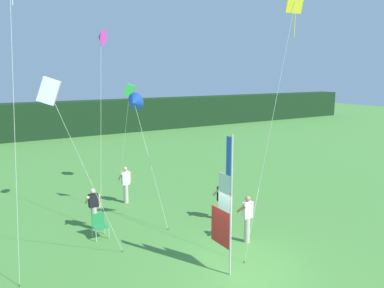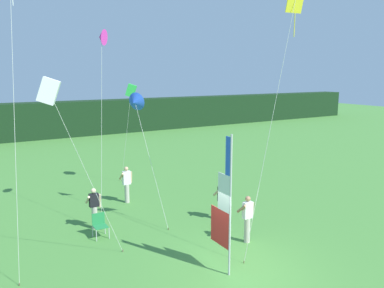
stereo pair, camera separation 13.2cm
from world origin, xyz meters
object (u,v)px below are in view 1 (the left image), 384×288
object	(u,v)px
banner_flag	(225,207)
kite_blue_delta_6	(134,103)
folding_chair	(99,224)
person_near_banner	(94,208)
kite_magenta_delta_1	(101,38)
kite_yellow_diamond_4	(292,17)
kite_green_box_5	(130,91)
person_far_left	(247,217)
kite_white_box_0	(49,92)
person_mid_field	(126,184)
person_far_right	(222,199)

from	to	relation	value
banner_flag	kite_blue_delta_6	xyz separation A→B (m)	(-0.34, 5.97, 2.78)
banner_flag	folding_chair	xyz separation A→B (m)	(-2.53, 4.44, -1.57)
person_near_banner	kite_magenta_delta_1	size ratio (longest dim) A/B	0.21
kite_yellow_diamond_4	kite_green_box_5	world-z (taller)	kite_yellow_diamond_4
person_far_left	kite_magenta_delta_1	xyz separation A→B (m)	(-3.57, 4.76, 6.45)
person_far_left	folding_chair	distance (m)	5.50
kite_white_box_0	kite_green_box_5	bearing A→B (deg)	53.46
person_mid_field	person_far_left	world-z (taller)	person_mid_field
person_near_banner	kite_blue_delta_6	size ratio (longest dim) A/B	0.31
person_near_banner	kite_blue_delta_6	xyz separation A→B (m)	(2.12, 0.70, 3.97)
kite_white_box_0	kite_blue_delta_6	xyz separation A→B (m)	(4.00, 3.38, -0.69)
banner_flag	person_far_right	bearing A→B (deg)	55.37
person_near_banner	person_mid_field	bearing A→B (deg)	45.52
banner_flag	kite_green_box_5	distance (m)	10.41
kite_magenta_delta_1	kite_white_box_0	bearing A→B (deg)	-128.47
person_near_banner	folding_chair	world-z (taller)	person_near_banner
kite_green_box_5	kite_blue_delta_6	size ratio (longest dim) A/B	1.05
kite_yellow_diamond_4	person_mid_field	bearing A→B (deg)	107.66
person_near_banner	kite_green_box_5	distance (m)	7.21
person_near_banner	person_far_left	bearing A→B (deg)	-42.65
person_mid_field	kite_white_box_0	xyz separation A→B (m)	(-4.11, -4.95, 4.61)
person_mid_field	person_far_right	xyz separation A→B (m)	(2.61, -4.10, -0.04)
person_far_right	kite_green_box_5	size ratio (longest dim) A/B	0.30
banner_flag	person_mid_field	xyz separation A→B (m)	(-0.23, 7.54, -1.14)
person_near_banner	kite_magenta_delta_1	distance (m)	6.59
person_near_banner	kite_green_box_5	bearing A→B (deg)	52.63
kite_white_box_0	kite_blue_delta_6	size ratio (longest dim) A/B	1.13
folding_chair	kite_magenta_delta_1	xyz separation A→B (m)	(0.88, 1.55, 6.87)
banner_flag	kite_magenta_delta_1	world-z (taller)	kite_magenta_delta_1
person_mid_field	kite_blue_delta_6	bearing A→B (deg)	-93.97
kite_magenta_delta_1	kite_green_box_5	xyz separation A→B (m)	(2.71, 3.90, -2.23)
kite_green_box_5	kite_blue_delta_6	distance (m)	4.17
folding_chair	kite_yellow_diamond_4	distance (m)	9.83
kite_green_box_5	kite_white_box_0	bearing A→B (deg)	-126.54
person_far_left	kite_yellow_diamond_4	world-z (taller)	kite_yellow_diamond_4
person_far_left	kite_blue_delta_6	world-z (taller)	kite_blue_delta_6
person_mid_field	kite_yellow_diamond_4	xyz separation A→B (m)	(2.47, -7.76, 6.79)
person_near_banner	person_far_right	size ratio (longest dim) A/B	0.99
person_mid_field	person_far_left	size ratio (longest dim) A/B	1.00
banner_flag	kite_yellow_diamond_4	distance (m)	6.08
person_far_left	kite_magenta_delta_1	world-z (taller)	kite_magenta_delta_1
person_mid_field	kite_magenta_delta_1	bearing A→B (deg)	-132.25
person_far_left	kite_blue_delta_6	size ratio (longest dim) A/B	0.33
kite_white_box_0	person_near_banner	bearing A→B (deg)	54.95
banner_flag	kite_green_box_5	world-z (taller)	kite_green_box_5
person_far_left	kite_blue_delta_6	distance (m)	6.56
kite_green_box_5	folding_chair	bearing A→B (deg)	-123.37
kite_magenta_delta_1	kite_green_box_5	bearing A→B (deg)	55.23
kite_green_box_5	kite_magenta_delta_1	bearing A→B (deg)	-124.77
person_mid_field	kite_yellow_diamond_4	size ratio (longest dim) A/B	0.20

